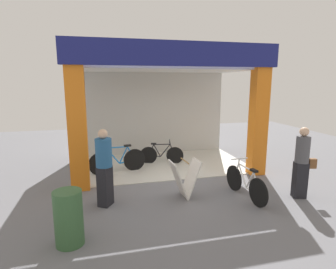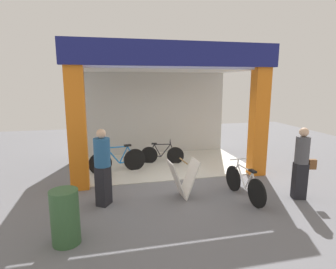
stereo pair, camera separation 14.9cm
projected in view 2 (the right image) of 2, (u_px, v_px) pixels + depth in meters
The scene contains 9 objects.
ground_plane at pixel (174, 181), 7.66m from camera, with size 18.78×18.78×0.00m, color slate.
shop_facade at pixel (162, 104), 8.85m from camera, with size 5.59×3.42×3.68m.
bicycle_inside_0 at pixel (162, 154), 9.19m from camera, with size 1.40×0.47×0.79m.
bicycle_inside_1 at pixel (118, 160), 8.28m from camera, with size 1.69×0.47×0.94m.
bicycle_parked_0 at pixel (244, 184), 6.45m from camera, with size 0.44×1.61×0.89m.
sandwich_board_sign at pixel (183, 179), 6.52m from camera, with size 0.70×0.54×0.90m.
pedestrian_0 at pixel (103, 166), 6.02m from camera, with size 0.48×0.48×1.71m.
pedestrian_1 at pixel (301, 163), 6.36m from camera, with size 0.53×0.37×1.68m.
trash_bin at pixel (65, 217), 4.63m from camera, with size 0.47×0.47×0.94m, color #335933.
Camera 2 is at (-1.81, -7.06, 2.70)m, focal length 29.74 mm.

